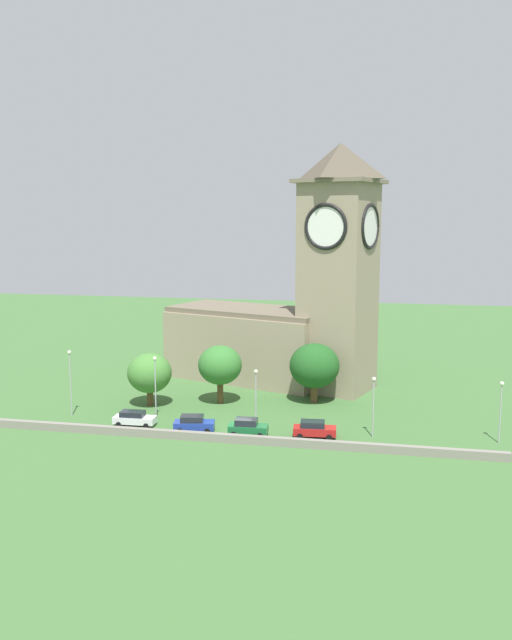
# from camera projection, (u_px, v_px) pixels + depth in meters

# --- Properties ---
(ground_plane) EXTENTS (200.00, 200.00, 0.00)m
(ground_plane) POSITION_uv_depth(u_px,v_px,m) (265.00, 397.00, 87.74)
(ground_plane) COLOR #3D6633
(church) EXTENTS (31.58, 19.47, 32.51)m
(church) POSITION_uv_depth(u_px,v_px,m) (291.00, 308.00, 93.33)
(church) COLOR gray
(church) RESTS_ON ground
(quay_barrier) EXTENTS (54.89, 0.70, 0.88)m
(quay_barrier) POSITION_uv_depth(u_px,v_px,m) (232.00, 438.00, 70.01)
(quay_barrier) COLOR gray
(quay_barrier) RESTS_ON ground
(car_white) EXTENTS (4.74, 2.21, 1.65)m
(car_white) POSITION_uv_depth(u_px,v_px,m) (134.00, 418.00, 75.65)
(car_white) COLOR silver
(car_white) RESTS_ON ground
(car_blue) EXTENTS (4.63, 2.81, 1.83)m
(car_blue) POSITION_uv_depth(u_px,v_px,m) (194.00, 424.00, 73.46)
(car_blue) COLOR #233D9E
(car_blue) RESTS_ON ground
(car_green) EXTENTS (4.23, 2.31, 1.88)m
(car_green) POSITION_uv_depth(u_px,v_px,m) (248.00, 427.00, 72.07)
(car_green) COLOR #1E6B38
(car_green) RESTS_ON ground
(car_red) EXTENTS (4.66, 2.44, 1.79)m
(car_red) POSITION_uv_depth(u_px,v_px,m) (314.00, 429.00, 71.61)
(car_red) COLOR red
(car_red) RESTS_ON ground
(streetlamp_west_end) EXTENTS (0.44, 0.44, 7.80)m
(streetlamp_west_end) POSITION_uv_depth(u_px,v_px,m) (70.00, 373.00, 78.86)
(streetlamp_west_end) COLOR #9EA0A5
(streetlamp_west_end) RESTS_ON ground
(streetlamp_west_mid) EXTENTS (0.44, 0.44, 7.44)m
(streetlamp_west_mid) POSITION_uv_depth(u_px,v_px,m) (155.00, 378.00, 77.13)
(streetlamp_west_mid) COLOR #9EA0A5
(streetlamp_west_mid) RESTS_ON ground
(streetlamp_central) EXTENTS (0.44, 0.44, 6.67)m
(streetlamp_central) POSITION_uv_depth(u_px,v_px,m) (256.00, 389.00, 74.04)
(streetlamp_central) COLOR #9EA0A5
(streetlamp_central) RESTS_ON ground
(streetlamp_east_mid) EXTENTS (0.44, 0.44, 6.53)m
(streetlamp_east_mid) POSITION_uv_depth(u_px,v_px,m) (374.00, 397.00, 71.20)
(streetlamp_east_mid) COLOR #9EA0A5
(streetlamp_east_mid) RESTS_ON ground
(streetlamp_east_end) EXTENTS (0.44, 0.44, 6.53)m
(streetlamp_east_end) POSITION_uv_depth(u_px,v_px,m) (501.00, 402.00, 69.31)
(streetlamp_east_end) COLOR #9EA0A5
(streetlamp_east_end) RESTS_ON ground
(tree_churchyard) EXTENTS (6.25, 6.25, 7.51)m
(tree_churchyard) POSITION_uv_depth(u_px,v_px,m) (314.00, 366.00, 84.60)
(tree_churchyard) COLOR brown
(tree_churchyard) RESTS_ON ground
(tree_riverside_east) EXTENTS (5.45, 5.45, 7.34)m
(tree_riverside_east) POSITION_uv_depth(u_px,v_px,m) (220.00, 365.00, 84.13)
(tree_riverside_east) COLOR brown
(tree_riverside_east) RESTS_ON ground
(tree_by_tower) EXTENTS (5.44, 5.44, 6.57)m
(tree_by_tower) POSITION_uv_depth(u_px,v_px,m) (150.00, 373.00, 83.13)
(tree_by_tower) COLOR brown
(tree_by_tower) RESTS_ON ground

